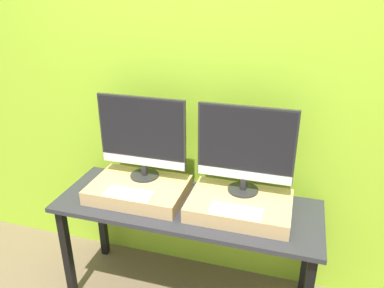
{
  "coord_description": "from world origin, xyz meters",
  "views": [
    {
      "loc": [
        0.6,
        -1.61,
        2.04
      ],
      "look_at": [
        0.0,
        0.41,
        1.11
      ],
      "focal_mm": 35.0,
      "sensor_mm": 36.0,
      "label": 1
    }
  ],
  "objects_px": {
    "monitor_left": "(142,135)",
    "monitor_right": "(246,147)",
    "keyboard_left": "(129,193)",
    "keyboard_right": "(236,211)"
  },
  "relations": [
    {
      "from": "monitor_left",
      "to": "keyboard_left",
      "type": "distance_m",
      "value": 0.38
    },
    {
      "from": "keyboard_left",
      "to": "monitor_right",
      "type": "relative_size",
      "value": 0.51
    },
    {
      "from": "monitor_left",
      "to": "keyboard_left",
      "type": "height_order",
      "value": "monitor_left"
    },
    {
      "from": "keyboard_left",
      "to": "monitor_right",
      "type": "bearing_deg",
      "value": 20.13
    },
    {
      "from": "keyboard_left",
      "to": "monitor_left",
      "type": "bearing_deg",
      "value": 90.0
    },
    {
      "from": "monitor_left",
      "to": "monitor_right",
      "type": "distance_m",
      "value": 0.66
    },
    {
      "from": "monitor_right",
      "to": "keyboard_right",
      "type": "relative_size",
      "value": 1.94
    },
    {
      "from": "monitor_right",
      "to": "keyboard_right",
      "type": "bearing_deg",
      "value": -90.0
    },
    {
      "from": "keyboard_left",
      "to": "keyboard_right",
      "type": "bearing_deg",
      "value": 0.0
    },
    {
      "from": "monitor_left",
      "to": "monitor_right",
      "type": "relative_size",
      "value": 1.0
    }
  ]
}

